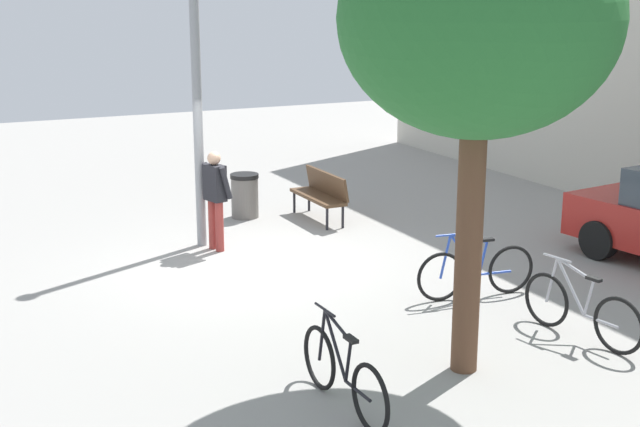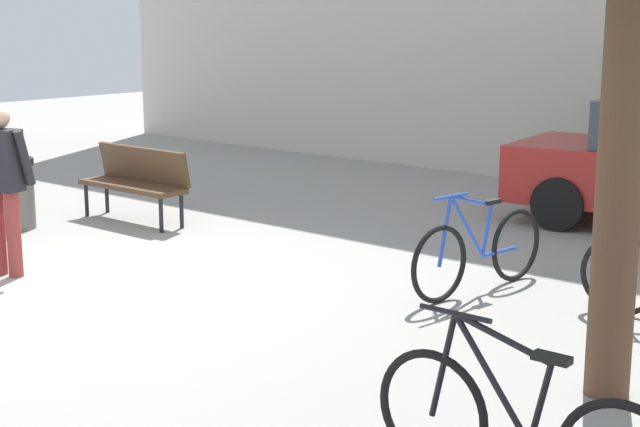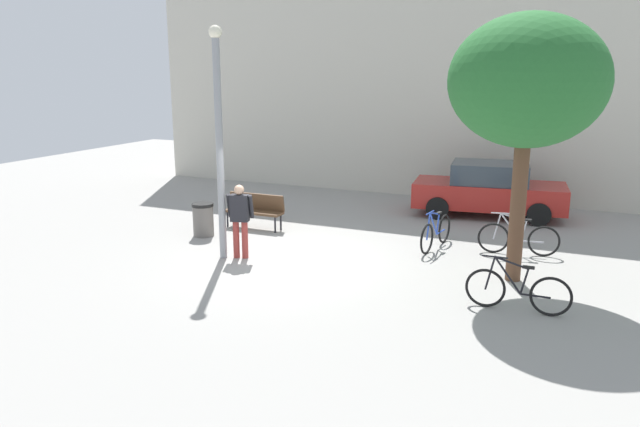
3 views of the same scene
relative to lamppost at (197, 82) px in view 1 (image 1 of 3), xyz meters
The scene contains 9 objects.
ground_plane 3.13m from the lamppost, 13.23° to the left, with size 36.00×36.00×0.00m, color gray.
lamppost is the anchor object (origin of this frame).
person_by_lamppost 1.85m from the lamppost, 19.53° to the left, with size 0.63×0.39×1.67m.
park_bench 3.48m from the lamppost, 103.99° to the left, with size 1.60×0.47×0.92m.
plaza_tree 6.36m from the lamppost, ahead, with size 2.96×2.96×5.19m.
bicycle_silver 7.11m from the lamppost, 25.50° to the left, with size 1.80×0.33×0.97m.
bicycle_black 6.88m from the lamppost, ahead, with size 1.81×0.08×0.97m.
bicycle_blue 5.51m from the lamppost, 32.01° to the left, with size 0.31×1.80×0.97m.
trash_bin 3.07m from the lamppost, 137.00° to the left, with size 0.54×0.54×0.85m.
Camera 1 is at (12.35, -4.80, 4.20)m, focal length 49.00 mm.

